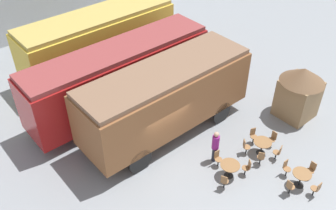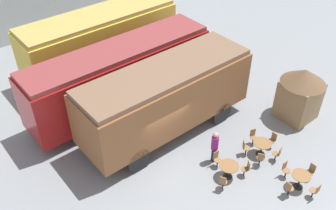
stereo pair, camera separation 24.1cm
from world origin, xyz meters
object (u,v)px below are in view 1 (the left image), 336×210
Objects in this scene: passenger_coach_vintage at (98,39)px; cafe_table_far at (230,167)px; cafe_table_near at (262,144)px; cafe_table_mid at (301,176)px; cafe_chair_0 at (278,152)px; streamlined_locomotive at (131,70)px; visitor_person at (215,145)px; ticket_kiosk at (300,90)px; passenger_coach_wooden at (166,95)px.

cafe_table_far is at bearing -92.49° from passenger_coach_vintage.
cafe_table_near is 2.41m from cafe_table_mid.
cafe_table_far is 1.03× the size of cafe_chair_0.
streamlined_locomotive reaches higher than visitor_person.
cafe_table_mid is (1.48, -13.95, -1.59)m from passenger_coach_vintage.
cafe_table_mid is 3.12m from cafe_table_far.
passenger_coach_vintage is 10.49m from visitor_person.
cafe_table_mid is 1.71m from cafe_chair_0.
cafe_chair_0 is at bearing -73.28° from cafe_table_near.
ticket_kiosk is (6.05, 0.71, 1.09)m from cafe_table_far.
passenger_coach_vintage reaches higher than cafe_table_near.
visitor_person reaches higher than cafe_table_far.
streamlined_locomotive is (-0.48, -4.11, -0.05)m from passenger_coach_vintage.
cafe_table_mid is 3.99m from visitor_person.
cafe_table_near is at bearing -59.96° from passenger_coach_wooden.
passenger_coach_vintage is 7.31m from passenger_coach_wooden.
passenger_coach_wooden is (-0.68, -7.27, 0.10)m from passenger_coach_vintage.
passenger_coach_vintage is at bearing 96.06° from cafe_table_mid.
cafe_table_mid is 0.47× the size of visitor_person.
streamlined_locomotive is at bearing 101.29° from cafe_table_mid.
cafe_table_far is (-0.02, -7.44, -1.56)m from streamlined_locomotive.
passenger_coach_wooden reaches higher than cafe_table_mid.
ticket_kiosk reaches higher than cafe_table_far.
cafe_table_mid is at bearing -63.13° from visitor_person.
cafe_chair_0 is at bearing -61.82° from passenger_coach_wooden.
passenger_coach_wooden is 4.61m from cafe_table_far.
cafe_table_far is at bearing -90.14° from streamlined_locomotive.
ticket_kiosk is at bearing 37.45° from cafe_table_mid.
passenger_coach_wooden is 3.00× the size of ticket_kiosk.
passenger_coach_wooden reaches higher than streamlined_locomotive.
passenger_coach_vintage is 11.75× the size of cafe_table_mid.
cafe_chair_0 is (0.23, -0.78, -0.08)m from cafe_table_near.
streamlined_locomotive is at bearing 0.24° from cafe_chair_0.
visitor_person is (-1.79, 3.54, 0.38)m from cafe_table_mid.
cafe_table_near is at bearing -0.30° from cafe_table_far.
ticket_kiosk is (5.86, -0.43, 0.70)m from visitor_person.
passenger_coach_wooden is 10.28× the size of cafe_table_near.
passenger_coach_vintage is 11.24× the size of cafe_chair_0.
passenger_coach_wooden is at bearing 150.20° from ticket_kiosk.
cafe_table_near is at bearing -73.02° from streamlined_locomotive.
visitor_person is (0.37, -3.14, -1.31)m from passenger_coach_wooden.
cafe_table_near is (2.48, -4.28, -1.70)m from passenger_coach_wooden.
passenger_coach_wooden reaches higher than cafe_table_far.
streamlined_locomotive is at bearing 86.34° from passenger_coach_wooden.
cafe_table_mid is 5.23m from ticket_kiosk.
passenger_coach_wooden is at bearing 11.46° from cafe_chair_0.
cafe_table_near is at bearing -169.17° from ticket_kiosk.
streamlined_locomotive is 3.18m from passenger_coach_wooden.
cafe_table_near is 0.29× the size of ticket_kiosk.
passenger_coach_wooden is at bearing 96.78° from visitor_person.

